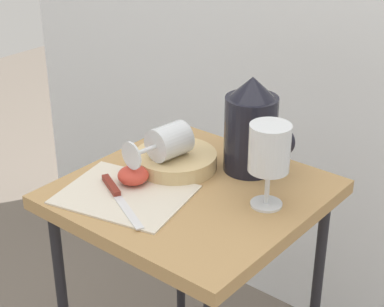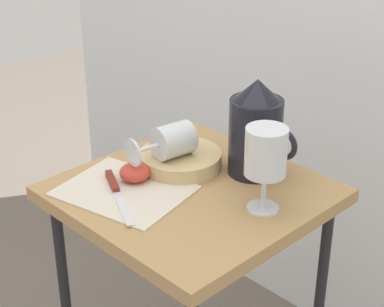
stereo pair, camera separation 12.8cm
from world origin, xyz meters
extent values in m
cube|color=white|center=(0.00, 0.59, 0.97)|extent=(2.40, 0.03, 1.94)
cube|color=#AD8451|center=(0.00, 0.00, 0.69)|extent=(0.49, 0.49, 0.03)
cylinder|color=black|center=(-0.21, 0.20, 0.34)|extent=(0.02, 0.02, 0.68)
cube|color=beige|center=(-0.09, -0.11, 0.71)|extent=(0.29, 0.25, 0.00)
cylinder|color=tan|center=(-0.09, 0.05, 0.73)|extent=(0.18, 0.18, 0.03)
cylinder|color=black|center=(0.04, 0.15, 0.79)|extent=(0.11, 0.11, 0.17)
cylinder|color=orange|center=(0.04, 0.15, 0.76)|extent=(0.10, 0.10, 0.09)
cone|color=black|center=(0.04, 0.15, 0.90)|extent=(0.10, 0.10, 0.05)
torus|color=black|center=(0.12, 0.15, 0.80)|extent=(0.07, 0.01, 0.07)
cylinder|color=silver|center=(0.16, 0.04, 0.71)|extent=(0.06, 0.06, 0.00)
cylinder|color=silver|center=(0.16, 0.04, 0.75)|extent=(0.01, 0.01, 0.07)
cylinder|color=silver|center=(0.16, 0.04, 0.83)|extent=(0.08, 0.08, 0.09)
cylinder|color=orange|center=(0.16, 0.04, 0.81)|extent=(0.07, 0.07, 0.05)
cylinder|color=silver|center=(-0.09, 0.03, 0.78)|extent=(0.08, 0.09, 0.07)
cylinder|color=silver|center=(-0.10, -0.04, 0.78)|extent=(0.02, 0.06, 0.01)
cylinder|color=silver|center=(-0.10, -0.07, 0.78)|extent=(0.06, 0.01, 0.06)
ellipsoid|color=#CC3D2D|center=(-0.10, -0.07, 0.73)|extent=(0.07, 0.07, 0.04)
cube|color=silver|center=(-0.03, -0.16, 0.71)|extent=(0.12, 0.07, 0.00)
cube|color=maroon|center=(-0.12, -0.11, 0.72)|extent=(0.08, 0.05, 0.01)
camera|label=1|loc=(0.73, -0.89, 1.35)|focal=59.45mm
camera|label=2|loc=(0.82, -0.81, 1.35)|focal=59.45mm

